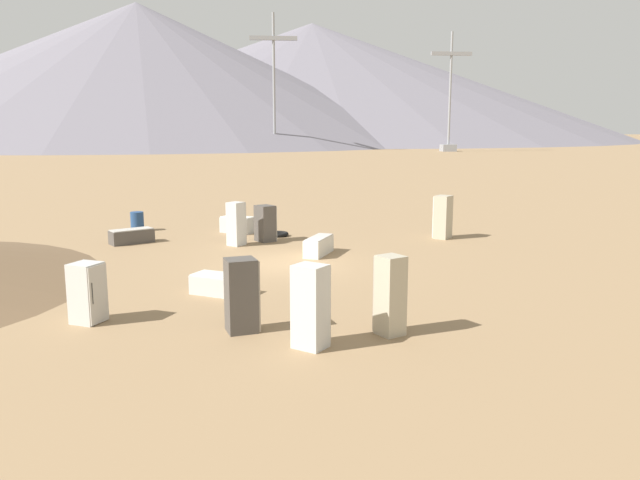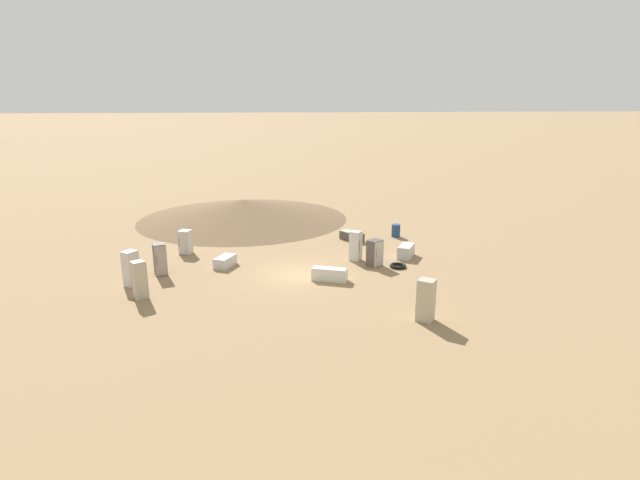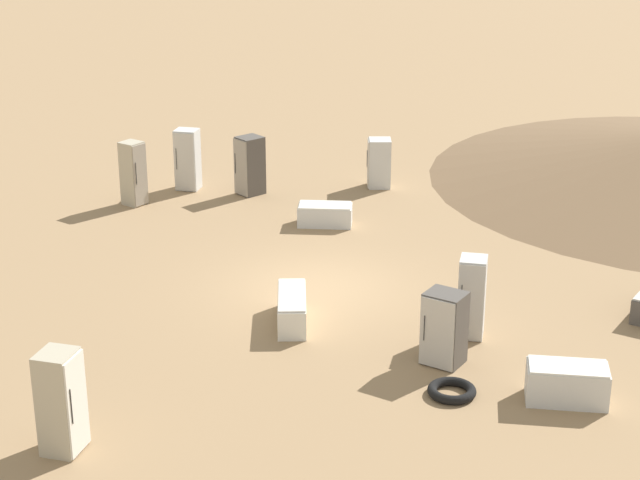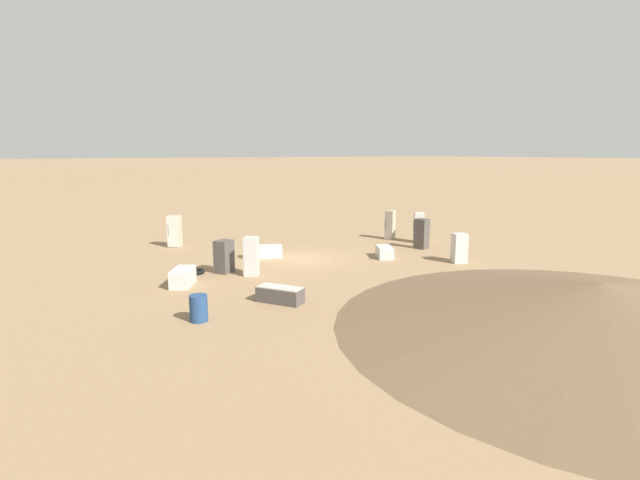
% 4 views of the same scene
% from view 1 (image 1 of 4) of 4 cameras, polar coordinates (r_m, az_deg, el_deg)
% --- Properties ---
extents(ground_plane, '(1000.00, 1000.00, 0.00)m').
position_cam_1_polar(ground_plane, '(22.71, -3.23, -2.21)').
color(ground_plane, '#937551').
extents(mountain_ridge_0, '(267.95, 267.95, 50.20)m').
position_cam_1_polar(mountain_ridge_0, '(284.50, -0.73, 14.22)').
color(mountain_ridge_0, slate).
rests_on(mountain_ridge_0, ground_plane).
extents(mountain_ridge_1, '(198.96, 198.96, 45.89)m').
position_cam_1_polar(mountain_ridge_1, '(224.36, -16.21, 14.38)').
color(mountain_ridge_1, slate).
rests_on(mountain_ridge_1, ground_plane).
extents(power_pylon_0, '(8.75, 3.00, 25.00)m').
position_cam_1_polar(power_pylon_0, '(139.34, 11.74, 11.13)').
color(power_pylon_0, gray).
rests_on(power_pylon_0, ground_plane).
extents(power_pylon_1, '(10.29, 3.53, 29.39)m').
position_cam_1_polar(power_pylon_1, '(140.25, -4.20, 11.86)').
color(power_pylon_1, gray).
rests_on(power_pylon_1, ground_plane).
extents(discarded_fridge_0, '(0.89, 0.82, 1.80)m').
position_cam_1_polar(discarded_fridge_0, '(15.17, -7.15, -5.04)').
color(discarded_fridge_0, '#4C4742').
rests_on(discarded_fridge_0, ground_plane).
extents(discarded_fridge_1, '(1.73, 1.51, 0.77)m').
position_cam_1_polar(discarded_fridge_1, '(29.73, -7.53, 1.40)').
color(discarded_fridge_1, silver).
rests_on(discarded_fridge_1, ground_plane).
extents(discarded_fridge_2, '(0.85, 0.87, 1.83)m').
position_cam_1_polar(discarded_fridge_2, '(26.40, -7.66, 1.47)').
color(discarded_fridge_2, silver).
rests_on(discarded_fridge_2, ground_plane).
extents(discarded_fridge_3, '(0.95, 0.96, 1.93)m').
position_cam_1_polar(discarded_fridge_3, '(28.38, 11.15, 2.07)').
color(discarded_fridge_3, '#B2A88E').
rests_on(discarded_fridge_3, ground_plane).
extents(discarded_fridge_4, '(1.91, 1.57, 0.62)m').
position_cam_1_polar(discarded_fridge_4, '(27.92, -16.84, 0.34)').
color(discarded_fridge_4, '#4C4742').
rests_on(discarded_fridge_4, ground_plane).
extents(discarded_fridge_5, '(1.01, 1.03, 1.58)m').
position_cam_1_polar(discarded_fridge_5, '(27.25, -5.01, 1.52)').
color(discarded_fridge_5, '#4C4742').
rests_on(discarded_fridge_5, ground_plane).
extents(discarded_fridge_6, '(1.35, 2.01, 0.70)m').
position_cam_1_polar(discarded_fridge_6, '(24.31, -0.13, -0.53)').
color(discarded_fridge_6, silver).
rests_on(discarded_fridge_6, ground_plane).
extents(discarded_fridge_7, '(0.78, 0.81, 1.92)m').
position_cam_1_polar(discarded_fridge_7, '(14.92, 6.41, -5.05)').
color(discarded_fridge_7, '#B2A88E').
rests_on(discarded_fridge_7, ground_plane).
extents(discarded_fridge_8, '(1.70, 1.43, 0.60)m').
position_cam_1_polar(discarded_fridge_8, '(18.80, -9.35, -4.00)').
color(discarded_fridge_8, silver).
rests_on(discarded_fridge_8, ground_plane).
extents(discarded_fridge_9, '(0.93, 0.92, 1.54)m').
position_cam_1_polar(discarded_fridge_9, '(16.84, -20.49, -4.55)').
color(discarded_fridge_9, silver).
rests_on(discarded_fridge_9, ground_plane).
extents(discarded_fridge_10, '(0.92, 0.91, 1.90)m').
position_cam_1_polar(discarded_fridge_10, '(13.95, -0.84, -6.10)').
color(discarded_fridge_10, silver).
rests_on(discarded_fridge_10, ground_plane).
extents(scrap_tire, '(0.97, 0.97, 0.19)m').
position_cam_1_polar(scrap_tire, '(28.61, -3.86, 0.54)').
color(scrap_tire, black).
rests_on(scrap_tire, ground_plane).
extents(rusty_barrel, '(0.62, 0.62, 0.92)m').
position_cam_1_polar(rusty_barrel, '(31.24, -16.37, 1.64)').
color(rusty_barrel, navy).
rests_on(rusty_barrel, ground_plane).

